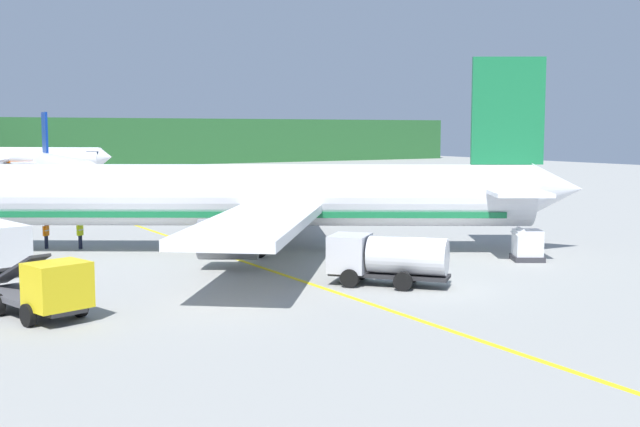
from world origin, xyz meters
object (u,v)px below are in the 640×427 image
Objects in this scene: airliner_mid_apron at (62,170)px; crew_loader_left at (80,233)px; service_truck_baggage at (386,257)px; cargo_container_near at (527,245)px; crew_loader_right at (46,233)px; airliner_foreground at (248,197)px; service_truck_pushback at (46,290)px; airliner_far_taxiway at (12,157)px.

airliner_mid_apron is 45.64m from crew_loader_left.
cargo_container_near is (11.19, 1.65, -0.49)m from service_truck_baggage.
cargo_container_near is 1.40× the size of crew_loader_right.
airliner_foreground is 5.78× the size of service_truck_pushback.
service_truck_pushback reaches higher than crew_loader_left.
airliner_far_taxiway is at bearing 81.03° from service_truck_pushback.
service_truck_baggage is at bearing -5.31° from service_truck_pushback.
service_truck_pushback is (-14.58, -11.74, -2.21)m from airliner_foreground.
airliner_foreground reaches higher than service_truck_pushback.
cargo_container_near is (9.70, -108.20, -1.94)m from airliner_far_taxiway.
service_truck_pushback is 3.65× the size of crew_loader_left.
airliner_mid_apron is 6.15× the size of service_truck_baggage.
airliner_far_taxiway is at bearing 88.50° from airliner_foreground.
service_truck_baggage is 3.31× the size of crew_loader_right.
airliner_foreground reaches higher than airliner_mid_apron.
service_truck_baggage reaches higher than crew_loader_left.
service_truck_pushback is at bearing -103.41° from airliner_mid_apron.
crew_loader_left is 2.19m from crew_loader_right.
service_truck_pushback is at bearing -141.15° from airliner_foreground.
airliner_far_taxiway is at bearing 81.64° from crew_loader_right.
airliner_mid_apron is 5.33× the size of service_truck_pushback.
airliner_foreground reaches higher than airliner_far_taxiway.
airliner_foreground is 18.85m from service_truck_pushback.
airliner_foreground reaches higher than crew_loader_left.
cargo_container_near is 27.46m from crew_loader_left.
crew_loader_left is at bearing 144.92° from airliner_foreground.
crew_loader_left is at bearing 116.87° from service_truck_baggage.
cargo_container_near is at bearing -43.34° from airliner_foreground.
cargo_container_near is at bearing -39.66° from crew_loader_right.
airliner_foreground is 21.10× the size of crew_loader_left.
airliner_far_taxiway is at bearing 89.22° from service_truck_baggage.
cargo_container_near is at bearing -84.88° from airliner_far_taxiway.
service_truck_pushback is 26.81m from cargo_container_near.
airliner_far_taxiway is 12.39× the size of cargo_container_near.
crew_loader_right is (-13.12, -89.28, -1.85)m from airliner_far_taxiway.
crew_loader_right is at bearing -98.36° from airliner_far_taxiway.
airliner_far_taxiway is 109.75m from service_truck_pushback.
airliner_foreground is at bearing 38.85° from service_truck_pushback.
airliner_far_taxiway is at bearing 87.26° from airliner_mid_apron.
crew_loader_left is (-9.80, 19.35, -0.35)m from service_truck_baggage.
service_truck_baggage reaches higher than cargo_container_near.
airliner_foreground is 13.12m from crew_loader_right.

